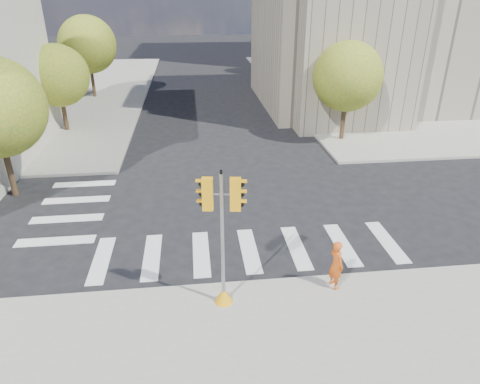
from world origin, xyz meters
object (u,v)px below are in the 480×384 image
object	(u,v)px
lamp_near	(336,58)
traffic_signal	(223,251)
lamp_far	(291,37)
photographer	(336,264)

from	to	relation	value
lamp_near	traffic_signal	distance (m)	21.27
traffic_signal	lamp_far	bearing A→B (deg)	82.17
lamp_near	traffic_signal	size ratio (longest dim) A/B	1.85
lamp_far	photographer	distance (m)	33.29
lamp_near	traffic_signal	bearing A→B (deg)	-116.12
lamp_near	lamp_far	distance (m)	14.00
lamp_near	photographer	distance (m)	19.78
traffic_signal	photographer	size ratio (longest dim) A/B	2.62
lamp_far	traffic_signal	bearing A→B (deg)	-105.75
traffic_signal	photographer	world-z (taller)	traffic_signal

